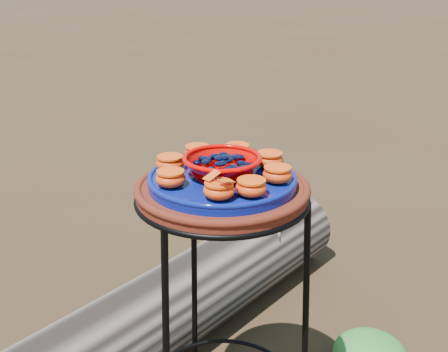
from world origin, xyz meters
name	(u,v)px	position (x,y,z in m)	size (l,w,h in m)	color
plant_stand	(222,325)	(0.00, 0.00, 0.35)	(0.44, 0.44, 0.70)	black
terracotta_saucer	(222,192)	(0.00, 0.00, 0.72)	(0.39, 0.39, 0.03)	#3F130D
cobalt_plate	(222,181)	(0.00, 0.00, 0.74)	(0.34, 0.34, 0.02)	#08054C
red_bowl	(222,167)	(0.00, 0.00, 0.78)	(0.17, 0.17, 0.05)	#C20200
glass_gems	(222,152)	(0.00, 0.00, 0.81)	(0.13, 0.13, 0.02)	black
orange_half_0	(219,190)	(-0.05, -0.11, 0.77)	(0.07, 0.07, 0.04)	red
orange_half_1	(251,188)	(0.01, -0.13, 0.77)	(0.07, 0.07, 0.04)	red
orange_half_2	(277,175)	(0.10, -0.08, 0.77)	(0.07, 0.07, 0.04)	red
orange_half_3	(270,160)	(0.13, 0.01, 0.77)	(0.07, 0.07, 0.04)	red
orange_half_4	(237,152)	(0.08, 0.10, 0.77)	(0.07, 0.07, 0.04)	red
orange_half_5	(198,153)	(-0.01, 0.13, 0.77)	(0.07, 0.07, 0.04)	red
orange_half_6	(170,163)	(-0.10, 0.08, 0.77)	(0.07, 0.07, 0.04)	red
orange_half_7	(171,179)	(-0.13, -0.01, 0.77)	(0.07, 0.07, 0.04)	red
butterfly	(219,179)	(-0.05, -0.11, 0.80)	(0.08, 0.05, 0.01)	#D55011
driftwood_log	(182,300)	(0.04, 0.45, 0.14)	(1.50, 0.39, 0.28)	black
foliage_back	(139,323)	(-0.11, 0.47, 0.07)	(0.29, 0.29, 0.15)	#256725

